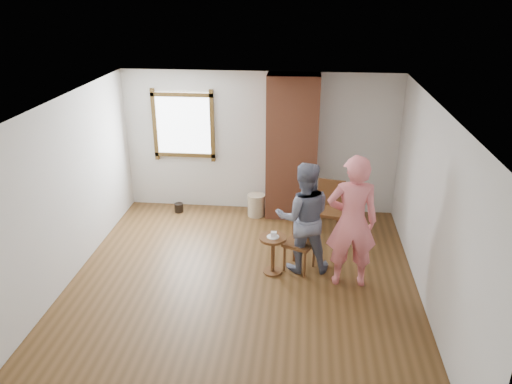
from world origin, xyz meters
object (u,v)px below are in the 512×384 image
Objects in this scene: man at (304,217)px; stoneware_crock at (256,205)px; person_pink at (352,222)px; dining_chair_right at (330,206)px; dining_chair_left at (302,238)px; side_table at (273,249)px.

stoneware_crock is at bearing -69.63° from man.
person_pink reaches higher than man.
stoneware_crock is 1.51m from dining_chair_right.
man is (-0.43, -1.10, 0.30)m from dining_chair_right.
dining_chair_right reaches higher than dining_chair_left.
dining_chair_left is at bearing 26.67° from side_table.
stoneware_crock is at bearing 140.61° from dining_chair_left.
man is at bearing -63.73° from stoneware_crock.
dining_chair_left is at bearing -101.16° from dining_chair_right.
dining_chair_right is (0.44, 1.07, 0.06)m from dining_chair_left.
side_table is 1.25m from person_pink.
dining_chair_left is 0.91m from person_pink.
dining_chair_left reaches higher than stoneware_crock.
dining_chair_right reaches higher than stoneware_crock.
person_pink is at bearing -69.48° from dining_chair_right.
dining_chair_left is 0.52× the size of man.
person_pink is at bearing 147.46° from man.
dining_chair_left is 0.48m from side_table.
man is at bearing 22.50° from side_table.
dining_chair_left is 1.16m from dining_chair_right.
person_pink reaches higher than dining_chair_left.
stoneware_crock is 1.97m from dining_chair_left.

